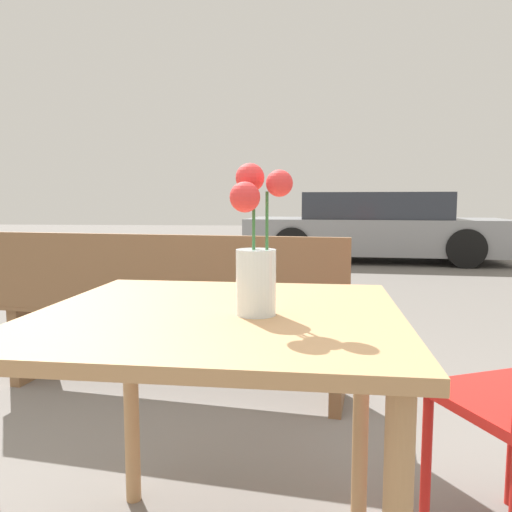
{
  "coord_description": "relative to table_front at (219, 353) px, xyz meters",
  "views": [
    {
      "loc": [
        0.19,
        -1.18,
        1.01
      ],
      "look_at": [
        0.09,
        -0.04,
        0.88
      ],
      "focal_mm": 35.0,
      "sensor_mm": 36.0,
      "label": 1
    }
  ],
  "objects": [
    {
      "name": "parked_car",
      "position": [
        1.48,
        7.52,
        -0.08
      ],
      "size": [
        4.42,
        2.0,
        1.16
      ],
      "color": "gray",
      "rests_on": "ground_plane"
    },
    {
      "name": "table_front",
      "position": [
        0.0,
        0.0,
        0.0
      ],
      "size": [
        0.91,
        0.88,
        0.75
      ],
      "color": "tan",
      "rests_on": "ground_plane"
    },
    {
      "name": "bench_near",
      "position": [
        -0.48,
        1.28,
        -0.17
      ],
      "size": [
        1.89,
        0.63,
        0.85
      ],
      "color": "brown",
      "rests_on": "ground_plane"
    },
    {
      "name": "flower_vase",
      "position": [
        0.09,
        -0.04,
        0.25
      ],
      "size": [
        0.14,
        0.14,
        0.35
      ],
      "color": "silver",
      "rests_on": "table_front"
    }
  ]
}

